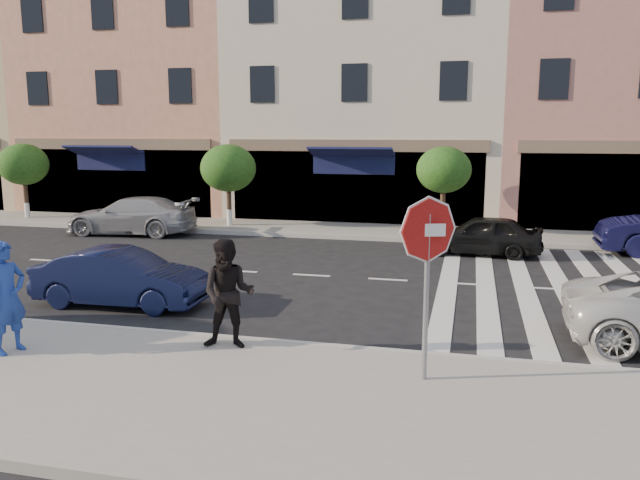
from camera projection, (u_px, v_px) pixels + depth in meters
The scene contains 14 objects.
ground at pixel (261, 320), 12.42m from camera, with size 120.00×120.00×0.00m, color black.
sidewalk_near at pixel (175, 392), 8.82m from camera, with size 60.00×4.50×0.15m, color gray.
sidewalk_far at pixel (359, 231), 22.93m from camera, with size 60.00×3.00×0.15m, color gray.
building_west_mid at pixel (158, 61), 30.03m from camera, with size 10.00×9.00×14.00m, color tan.
building_centre at pixel (373, 90), 27.84m from camera, with size 11.00×9.00×11.00m, color beige.
street_tree_wa at pixel (23, 165), 25.62m from camera, with size 2.00×2.00×3.05m.
street_tree_wb at pixel (228, 168), 23.52m from camera, with size 2.10×2.10×3.06m.
street_tree_c at pixel (444, 170), 21.64m from camera, with size 1.90×1.90×3.04m.
stop_sign at pixel (428, 249), 8.76m from camera, with size 0.91×0.32×2.69m.
photographer at pixel (7, 297), 10.07m from camera, with size 0.67×0.44×1.85m, color navy.
walker at pixel (228, 294), 10.29m from camera, with size 0.89×0.69×1.83m, color black.
car_near_mid at pixel (121, 278), 13.36m from camera, with size 1.30×3.71×1.22m, color black.
car_far_left at pixel (131, 216), 22.56m from camera, with size 1.90×4.67×1.36m, color #9D9EA3.
car_far_mid at pixel (481, 235), 18.83m from camera, with size 1.44×3.58×1.22m, color black.
Camera 1 is at (3.97, -11.33, 3.74)m, focal length 35.00 mm.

